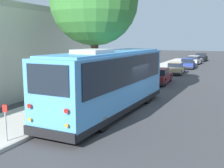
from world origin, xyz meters
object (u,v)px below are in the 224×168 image
parked_sedan_black (201,57)px  sign_post_near (6,122)px  sign_post_far (36,116)px  fire_hydrant (126,82)px  parked_sedan_white (194,60)px  parked_sedan_tan (175,68)px  shuttle_bus (110,79)px  parked_sedan_blue (188,64)px  parked_sedan_maroon (159,76)px

parked_sedan_black → sign_post_near: (-44.18, 1.69, 0.25)m
sign_post_far → fire_hydrant: (10.96, 0.18, -0.11)m
parked_sedan_white → sign_post_near: 37.12m
parked_sedan_white → parked_sedan_black: parked_sedan_black is taller
fire_hydrant → parked_sedan_tan: bearing=-7.4°
shuttle_bus → fire_hydrant: size_ratio=12.90×
parked_sedan_blue → sign_post_near: sign_post_near is taller
sign_post_near → fire_hydrant: 12.66m
parked_sedan_maroon → sign_post_far: bearing=171.5°
parked_sedan_tan → fire_hydrant: bearing=168.6°
sign_post_far → parked_sedan_blue: bearing=-3.0°
shuttle_bus → sign_post_near: bearing=165.9°
parked_sedan_black → sign_post_near: bearing=178.7°
shuttle_bus → parked_sedan_black: bearing=1.7°
parked_sedan_blue → fire_hydrant: (-18.23, 1.71, -0.06)m
parked_sedan_maroon → parked_sedan_white: 20.42m
parked_sedan_black → parked_sedan_blue: bearing=-179.8°
shuttle_bus → parked_sedan_blue: bearing=2.1°
parked_sedan_white → fire_hydrant: (-24.43, 1.69, -0.06)m
shuttle_bus → parked_sedan_blue: (25.16, 0.11, -1.23)m
sign_post_far → shuttle_bus: bearing=-22.0°
shuttle_bus → parked_sedan_black: size_ratio=2.26×
parked_sedan_black → shuttle_bus: bearing=-179.2°
shuttle_bus → fire_hydrant: bearing=16.5°
parked_sedan_maroon → parked_sedan_blue: 14.22m
parked_sedan_maroon → sign_post_far: 15.03m
parked_sedan_tan → fire_hydrant: size_ratio=5.42×
shuttle_bus → parked_sedan_maroon: bearing=2.9°
parked_sedan_blue → parked_sedan_black: 13.29m
parked_sedan_black → parked_sedan_white: bearing=179.4°
parked_sedan_black → fire_hydrant: 31.57m
parked_sedan_blue → sign_post_near: size_ratio=3.42×
parked_sedan_tan → parked_sedan_black: size_ratio=0.95×
shuttle_bus → fire_hydrant: 7.28m
shuttle_bus → parked_sedan_white: 31.38m
parked_sedan_tan → sign_post_near: (-24.12, 1.31, 0.27)m
parked_sedan_maroon → sign_post_near: 16.73m
parked_sedan_blue → fire_hydrant: 18.31m
parked_sedan_maroon → fire_hydrant: 4.32m
parked_sedan_white → parked_sedan_black: bearing=2.9°
parked_sedan_black → sign_post_far: 42.51m
shuttle_bus → sign_post_near: size_ratio=7.50×
sign_post_far → parked_sedan_black: bearing=-2.3°
parked_sedan_maroon → sign_post_near: size_ratio=3.34×
parked_sedan_black → sign_post_near: sign_post_near is taller
parked_sedan_tan → sign_post_far: size_ratio=4.26×
parked_sedan_white → sign_post_near: bearing=-177.9°
parked_sedan_maroon → fire_hydrant: bearing=155.2°
fire_hydrant → parked_sedan_white: bearing=-4.0°
parked_sedan_white → parked_sedan_black: 7.09m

